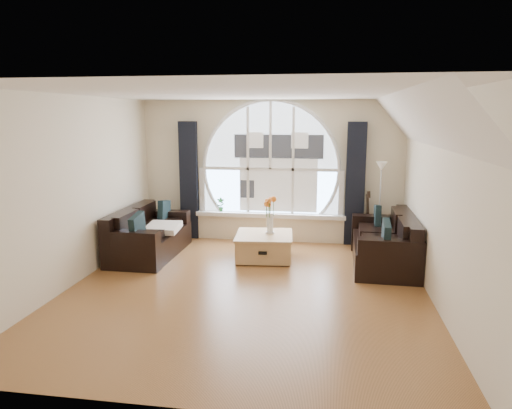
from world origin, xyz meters
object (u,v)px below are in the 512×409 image
vase_flowers (270,211)px  floor_lamp (380,206)px  sofa_left (150,233)px  guitar (367,218)px  sofa_right (384,241)px  potted_plant (221,204)px  coffee_chest (264,245)px

vase_flowers → floor_lamp: size_ratio=0.44×
sofa_left → guitar: guitar is taller
sofa_right → guitar: bearing=101.5°
guitar → floor_lamp: bearing=-41.6°
vase_flowers → potted_plant: (-1.11, 1.08, -0.13)m
vase_flowers → guitar: bearing=29.3°
sofa_left → potted_plant: (0.97, 1.29, 0.29)m
floor_lamp → guitar: bearing=149.7°
vase_flowers → floor_lamp: bearing=23.7°
sofa_left → sofa_right: sofa_right is taller
sofa_left → floor_lamp: bearing=15.5°
vase_flowers → potted_plant: vase_flowers is taller
vase_flowers → floor_lamp: 2.07m
coffee_chest → potted_plant: potted_plant is taller
sofa_right → floor_lamp: size_ratio=1.18×
sofa_right → potted_plant: size_ratio=6.83×
sofa_right → vase_flowers: (-1.88, 0.15, 0.41)m
sofa_right → vase_flowers: bearing=177.3°
sofa_left → floor_lamp: floor_lamp is taller
vase_flowers → sofa_right: bearing=-4.4°
sofa_left → vase_flowers: (2.08, 0.21, 0.41)m
floor_lamp → guitar: (-0.20, 0.12, -0.27)m
floor_lamp → guitar: size_ratio=1.51×
sofa_right → vase_flowers: vase_flowers is taller
sofa_right → potted_plant: bearing=159.6°
sofa_right → guitar: 1.12m
coffee_chest → guitar: size_ratio=0.89×
floor_lamp → coffee_chest: bearing=-155.1°
sofa_right → guitar: (-0.19, 1.10, 0.13)m
sofa_left → sofa_right: bearing=1.8°
sofa_right → potted_plant: potted_plant is taller
sofa_right → floor_lamp: (0.01, 0.98, 0.40)m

